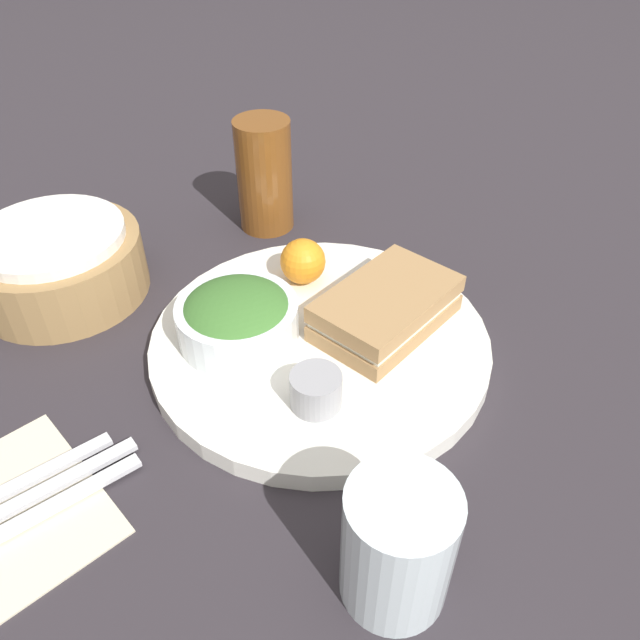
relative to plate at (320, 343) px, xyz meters
The scene contains 13 objects.
ground_plane 0.01m from the plate, ahead, with size 4.00×4.00×0.00m, color #2D282D.
plate is the anchor object (origin of this frame).
sandwich 0.07m from the plate, 28.06° to the right, with size 0.15×0.10×0.04m.
salad_bowl 0.09m from the plate, 138.84° to the left, with size 0.12×0.12×0.05m.
dressing_cup 0.09m from the plate, 134.98° to the right, with size 0.05×0.05×0.03m, color #99999E.
orange_wedge 0.10m from the plate, 58.53° to the left, with size 0.05×0.05×0.05m, color orange.
drink_glass 0.26m from the plate, 63.17° to the left, with size 0.07×0.07×0.14m, color brown.
bread_basket 0.30m from the plate, 118.33° to the left, with size 0.18×0.18×0.08m.
napkin 0.30m from the plate, behind, with size 0.12×0.16×0.00m, color beige.
fork 0.30m from the plate, behind, with size 0.19×0.01×0.01m, color silver.
knife 0.30m from the plate, behind, with size 0.20×0.01×0.01m, color silver.
spoon 0.30m from the plate, behind, with size 0.17×0.01×0.01m, color silver.
water_glass 0.25m from the plate, 120.92° to the right, with size 0.07×0.07×0.10m, color silver.
Camera 1 is at (-0.31, -0.34, 0.43)m, focal length 35.00 mm.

